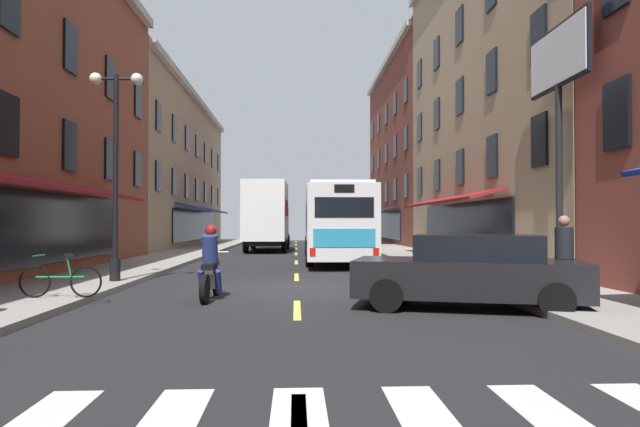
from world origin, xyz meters
name	(u,v)px	position (x,y,z in m)	size (l,w,h in m)	color
ground_plane	(297,290)	(0.00, 0.00, -0.05)	(34.80, 80.00, 0.10)	black
lane_centre_dashes	(297,289)	(0.00, -0.25, 0.00)	(0.14, 73.90, 0.01)	#DBCC4C
sidewalk_left	(65,287)	(-5.90, 0.00, 0.07)	(3.00, 80.00, 0.14)	gray
sidewalk_right	(520,285)	(5.90, 0.00, 0.07)	(3.00, 80.00, 0.14)	gray
billboard_sign	(558,83)	(7.05, 0.15, 5.46)	(0.40, 3.21, 6.88)	black
transit_bus	(334,223)	(1.73, 10.69, 1.71)	(2.77, 12.21, 3.25)	silver
box_truck	(267,217)	(-1.75, 18.96, 2.09)	(2.60, 7.61, 4.10)	#B21E19
sedan_near	(469,271)	(3.42, -3.47, 0.74)	(4.74, 2.97, 1.46)	black
sedan_mid	(277,236)	(-1.52, 30.52, 0.69)	(1.99, 4.83, 1.34)	maroon
motorcycle_rider	(211,267)	(-1.91, -1.99, 0.71)	(0.62, 2.07, 1.66)	black
bicycle_near	(61,280)	(-4.92, -2.59, 0.50)	(1.71, 0.48, 0.91)	black
pedestrian_mid	(564,256)	(5.45, -3.30, 1.02)	(0.36, 0.36, 1.71)	#4C4C51
street_lamp_twin	(116,166)	(-4.88, 0.72, 3.24)	(1.42, 0.32, 5.62)	black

